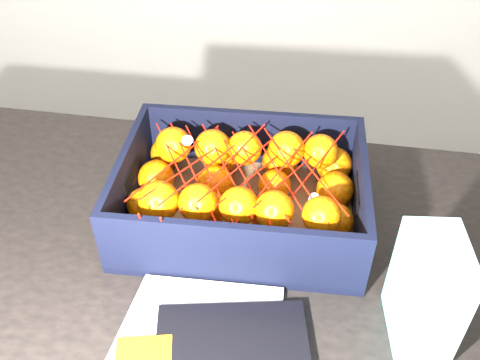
# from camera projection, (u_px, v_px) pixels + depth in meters

# --- Properties ---
(room_shell) EXTENTS (3.54, 3.54, 2.50)m
(room_shell) POSITION_uv_depth(u_px,v_px,m) (466.00, 199.00, 0.24)
(room_shell) COLOR beige
(room_shell) RESTS_ON ground
(table) EXTENTS (1.24, 0.86, 0.75)m
(table) POSITION_uv_depth(u_px,v_px,m) (192.00, 311.00, 0.91)
(table) COLOR black
(table) RESTS_ON ground
(produce_crate) EXTENTS (0.41, 0.30, 0.12)m
(produce_crate) POSITION_uv_depth(u_px,v_px,m) (242.00, 200.00, 0.92)
(produce_crate) COLOR brown
(produce_crate) RESTS_ON table
(clementine_heap) EXTENTS (0.38, 0.29, 0.11)m
(clementine_heap) POSITION_uv_depth(u_px,v_px,m) (242.00, 189.00, 0.90)
(clementine_heap) COLOR #E46204
(clementine_heap) RESTS_ON produce_crate
(mesh_net) EXTENTS (0.34, 0.27, 0.09)m
(mesh_net) POSITION_uv_depth(u_px,v_px,m) (238.00, 172.00, 0.86)
(mesh_net) COLOR red
(mesh_net) RESTS_ON clementine_heap
(retail_carton) EXTENTS (0.08, 0.12, 0.17)m
(retail_carton) POSITION_uv_depth(u_px,v_px,m) (427.00, 292.00, 0.71)
(retail_carton) COLOR white
(retail_carton) RESTS_ON table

